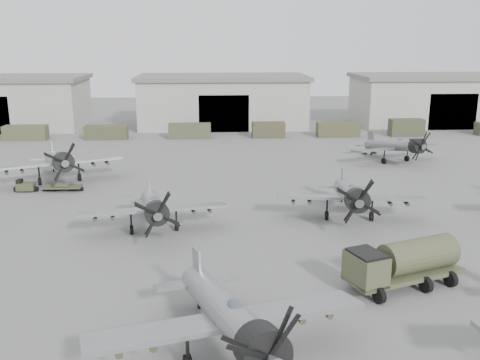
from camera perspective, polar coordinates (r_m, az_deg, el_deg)
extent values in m
plane|color=#5B5B59|center=(34.52, 1.08, -10.43)|extent=(220.00, 220.00, 0.00)
cube|color=#ABAAA0|center=(93.77, -1.86, 8.25)|extent=(28.00, 14.00, 8.00)
cube|color=slate|center=(93.37, -1.88, 10.90)|extent=(29.00, 14.80, 0.70)
cube|color=black|center=(87.15, -1.73, 7.09)|extent=(8.12, 0.40, 6.00)
cube|color=#ABAAA0|center=(102.10, 20.20, 7.90)|extent=(28.00, 14.00, 8.00)
cube|color=slate|center=(101.74, 20.42, 10.32)|extent=(29.00, 14.80, 0.70)
cube|color=black|center=(96.06, 21.73, 6.77)|extent=(8.12, 0.40, 6.00)
cube|color=#45492F|center=(86.74, -21.90, 4.70)|extent=(6.36, 2.20, 2.16)
cube|color=#3F412A|center=(83.72, -14.07, 4.96)|extent=(6.36, 2.20, 2.05)
cube|color=#40462E|center=(82.30, -5.38, 5.24)|extent=(6.42, 2.20, 2.24)
cube|color=#3E3D28|center=(82.76, 3.04, 5.37)|extent=(5.00, 2.20, 2.33)
cube|color=#41412B|center=(84.66, 10.40, 5.33)|extent=(6.54, 2.20, 2.23)
cube|color=#383E29|center=(87.83, 17.32, 5.37)|extent=(5.23, 2.20, 2.64)
cylinder|color=gray|center=(26.05, -1.74, -13.60)|extent=(4.59, 11.21, 3.30)
cylinder|color=black|center=(21.61, 2.43, -17.68)|extent=(2.39, 2.16, 2.20)
cube|color=gray|center=(25.65, -1.29, -14.77)|extent=(13.34, 5.86, 0.59)
cube|color=gray|center=(30.27, -4.62, -9.06)|extent=(0.60, 1.73, 2.11)
ellipsoid|color=#3F4C54|center=(24.18, -0.51, -13.42)|extent=(0.96, 1.39, 0.59)
cylinder|color=black|center=(26.95, 3.13, -17.39)|extent=(0.52, 0.89, 0.85)
cylinder|color=black|center=(31.01, -4.37, -13.24)|extent=(0.21, 0.36, 0.34)
cylinder|color=gray|center=(42.86, -9.29, -2.60)|extent=(3.03, 9.89, 2.89)
cylinder|color=black|center=(38.52, -8.86, -3.51)|extent=(1.98, 1.74, 1.92)
cube|color=gray|center=(42.41, -9.22, -3.12)|extent=(11.73, 3.97, 0.52)
cube|color=gray|center=(46.98, -9.69, -0.88)|extent=(0.37, 1.53, 1.84)
ellipsoid|color=#3F4C54|center=(41.21, -9.19, -2.09)|extent=(0.73, 1.19, 0.52)
cylinder|color=black|center=(42.64, -11.48, -5.23)|extent=(0.38, 0.77, 0.74)
cylinder|color=black|center=(42.84, -6.78, -4.93)|extent=(0.38, 0.77, 0.74)
cylinder|color=black|center=(47.30, -9.56, -3.35)|extent=(0.16, 0.31, 0.30)
cylinder|color=gray|center=(46.02, 11.54, -1.33)|extent=(2.75, 10.48, 3.06)
cylinder|color=black|center=(41.45, 12.40, -2.13)|extent=(2.04, 1.77, 2.03)
cube|color=gray|center=(45.53, 11.62, -1.84)|extent=(12.40, 3.67, 0.55)
cube|color=gray|center=(50.38, 10.88, 0.28)|extent=(0.32, 1.63, 1.95)
ellipsoid|color=#3F4C54|center=(44.29, 11.85, -0.80)|extent=(0.73, 1.24, 0.55)
cylinder|color=black|center=(45.59, 9.23, -3.76)|extent=(0.37, 0.81, 0.78)
cylinder|color=black|center=(46.10, 13.84, -3.80)|extent=(0.37, 0.81, 0.78)
cylinder|color=black|center=(50.67, 10.80, -2.17)|extent=(0.16, 0.33, 0.31)
cylinder|color=#93959B|center=(59.80, -18.91, 2.05)|extent=(5.71, 10.96, 3.30)
cylinder|color=black|center=(54.82, -18.31, 1.84)|extent=(2.49, 2.31, 2.20)
cube|color=#93959B|center=(59.25, -18.81, 1.68)|extent=(13.09, 7.17, 0.59)
cube|color=#93959B|center=(64.61, -19.48, 3.06)|extent=(0.78, 1.67, 2.11)
ellipsoid|color=#3F4C54|center=(57.97, -18.77, 2.64)|extent=(1.07, 1.41, 0.59)
cylinder|color=black|center=(59.24, -20.56, -0.16)|extent=(0.59, 0.89, 0.84)
cylinder|color=black|center=(59.68, -16.74, 0.26)|extent=(0.59, 0.89, 0.84)
cylinder|color=black|center=(64.78, -19.27, 0.99)|extent=(0.25, 0.36, 0.34)
cylinder|color=gray|center=(68.62, 15.97, 3.60)|extent=(4.66, 9.69, 2.89)
cylinder|color=black|center=(65.26, 18.40, 3.47)|extent=(2.15, 1.98, 1.92)
cube|color=gray|center=(68.25, 16.24, 3.32)|extent=(11.56, 5.88, 0.52)
cube|color=gray|center=(71.94, 13.80, 4.36)|extent=(0.63, 1.48, 1.85)
ellipsoid|color=#3F4C54|center=(67.36, 16.81, 4.06)|extent=(0.90, 1.23, 0.52)
cylinder|color=black|center=(67.31, 15.09, 1.95)|extent=(0.50, 0.78, 0.74)
cylinder|color=black|center=(69.52, 17.37, 2.19)|extent=(0.50, 0.78, 0.74)
cylinder|color=black|center=(72.11, 13.83, 2.72)|extent=(0.21, 0.32, 0.30)
cube|color=#464A30|center=(34.70, 17.09, -9.53)|extent=(7.91, 4.91, 0.27)
cube|color=#464A30|center=(32.65, 13.27, -9.18)|extent=(2.47, 2.91, 1.83)
cylinder|color=#464A30|center=(34.89, 18.44, -7.58)|extent=(5.34, 3.62, 2.04)
cube|color=black|center=(32.27, 13.37, -7.61)|extent=(2.25, 2.57, 0.16)
cylinder|color=black|center=(32.33, 14.62, -11.83)|extent=(0.64, 1.02, 0.97)
cylinder|color=black|center=(37.27, 18.87, -8.49)|extent=(0.64, 1.02, 0.97)
cube|color=#3B402A|center=(57.22, -21.87, -0.63)|extent=(1.73, 1.07, 0.77)
cube|color=black|center=(57.30, -22.46, -0.18)|extent=(0.49, 0.87, 0.48)
cylinder|color=black|center=(57.30, -21.85, -0.91)|extent=(1.15, 0.55, 0.54)
cylinder|color=black|center=(56.85, -20.68, -0.72)|extent=(1.15, 0.09, 0.08)
cube|color=#3B402A|center=(56.16, -18.36, -0.69)|extent=(3.65, 1.38, 0.17)
cylinder|color=black|center=(56.22, -18.34, -0.93)|extent=(1.44, 0.44, 0.42)
cylinder|color=#3B402A|center=(56.11, -18.37, -0.51)|extent=(1.34, 0.32, 0.31)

